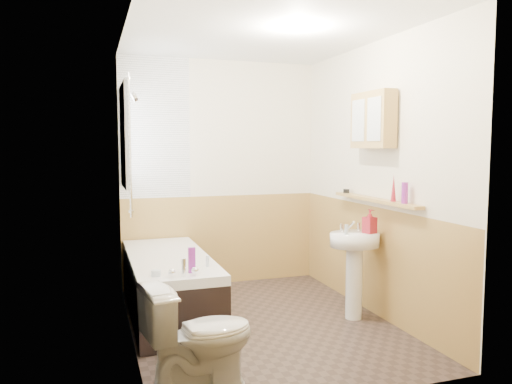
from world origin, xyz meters
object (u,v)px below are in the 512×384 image
bathtub (169,284)px  pine_shelf (375,200)px  toilet (200,337)px  sink (354,257)px  medicine_cabinet (373,120)px

bathtub → pine_shelf: bearing=-19.1°
bathtub → toilet: bearing=-91.1°
sink → medicine_cabinet: bearing=1.8°
medicine_cabinet → bathtub: bearing=161.1°
bathtub → sink: sink is taller
toilet → pine_shelf: (1.80, 0.88, 0.73)m
sink → medicine_cabinet: (0.17, 0.03, 1.23)m
pine_shelf → sink: bearing=-177.3°
sink → medicine_cabinet: size_ratio=1.60×
bathtub → medicine_cabinet: medicine_cabinet is taller
toilet → sink: sink is taller
toilet → pine_shelf: pine_shelf is taller
toilet → medicine_cabinet: medicine_cabinet is taller
bathtub → pine_shelf: 2.03m
toilet → sink: (1.60, 0.88, 0.21)m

